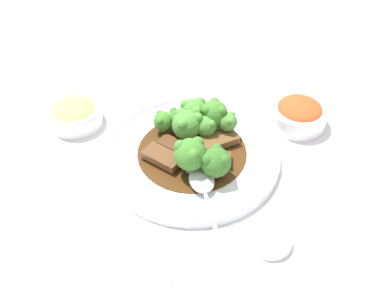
{
  "coord_description": "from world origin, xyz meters",
  "views": [
    {
      "loc": [
        -0.15,
        0.55,
        0.58
      ],
      "look_at": [
        0.0,
        0.0,
        0.03
      ],
      "focal_mm": 42.0,
      "sensor_mm": 36.0,
      "label": 1
    }
  ],
  "objects": [
    {
      "name": "broccoli_floret_6",
      "position": [
        -0.05,
        -0.06,
        0.05
      ],
      "size": [
        0.04,
        0.04,
        0.05
      ],
      "color": "#7FA84C",
      "rests_on": "main_plate"
    },
    {
      "name": "sauce_dish",
      "position": [
        -0.16,
        0.15,
        0.01
      ],
      "size": [
        0.06,
        0.06,
        0.01
      ],
      "color": "white",
      "rests_on": "ground_plane"
    },
    {
      "name": "broccoli_floret_5",
      "position": [
        0.04,
        -0.05,
        0.04
      ],
      "size": [
        0.04,
        0.04,
        0.04
      ],
      "color": "#7FA84C",
      "rests_on": "main_plate"
    },
    {
      "name": "side_bowl_kimchi",
      "position": [
        -0.18,
        -0.14,
        0.03
      ],
      "size": [
        0.11,
        0.11,
        0.05
      ],
      "color": "white",
      "rests_on": "ground_plane"
    },
    {
      "name": "beef_strip_3",
      "position": [
        -0.01,
        -0.0,
        0.02
      ],
      "size": [
        0.06,
        0.08,
        0.01
      ],
      "color": "#56331E",
      "rests_on": "main_plate"
    },
    {
      "name": "broccoli_floret_7",
      "position": [
        -0.05,
        0.05,
        0.05
      ],
      "size": [
        0.05,
        0.05,
        0.06
      ],
      "color": "#8EB756",
      "rests_on": "main_plate"
    },
    {
      "name": "serving_spoon",
      "position": [
        -0.05,
        0.09,
        0.03
      ],
      "size": [
        0.12,
        0.22,
        0.01
      ],
      "color": "silver",
      "rests_on": "main_plate"
    },
    {
      "name": "broccoli_floret_1",
      "position": [
        -0.02,
        -0.07,
        0.06
      ],
      "size": [
        0.05,
        0.05,
        0.06
      ],
      "color": "#7FA84C",
      "rests_on": "main_plate"
    },
    {
      "name": "side_bowl_appetizer",
      "position": [
        0.24,
        -0.04,
        0.02
      ],
      "size": [
        0.1,
        0.1,
        0.05
      ],
      "color": "white",
      "rests_on": "ground_plane"
    },
    {
      "name": "ground_plane",
      "position": [
        0.0,
        0.0,
        0.0
      ],
      "size": [
        4.0,
        4.0,
        0.0
      ],
      "primitive_type": "plane",
      "color": "silver"
    },
    {
      "name": "broccoli_floret_4",
      "position": [
        -0.01,
        -0.04,
        0.04
      ],
      "size": [
        0.04,
        0.04,
        0.04
      ],
      "color": "#7FA84C",
      "rests_on": "main_plate"
    },
    {
      "name": "beef_strip_2",
      "position": [
        0.04,
        0.04,
        0.03
      ],
      "size": [
        0.08,
        0.06,
        0.01
      ],
      "color": "brown",
      "rests_on": "main_plate"
    },
    {
      "name": "beef_strip_1",
      "position": [
        0.04,
        0.0,
        0.02
      ],
      "size": [
        0.05,
        0.04,
        0.01
      ],
      "color": "#56331E",
      "rests_on": "main_plate"
    },
    {
      "name": "beef_strip_0",
      "position": [
        -0.05,
        0.02,
        0.02
      ],
      "size": [
        0.06,
        0.04,
        0.01
      ],
      "color": "brown",
      "rests_on": "main_plate"
    },
    {
      "name": "beef_strip_4",
      "position": [
        -0.04,
        -0.03,
        0.03
      ],
      "size": [
        0.07,
        0.07,
        0.01
      ],
      "color": "brown",
      "rests_on": "main_plate"
    },
    {
      "name": "broccoli_floret_8",
      "position": [
        0.06,
        -0.04,
        0.04
      ],
      "size": [
        0.04,
        0.04,
        0.04
      ],
      "color": "#7FA84C",
      "rests_on": "main_plate"
    },
    {
      "name": "main_plate",
      "position": [
        0.0,
        0.0,
        0.01
      ],
      "size": [
        0.32,
        0.32,
        0.02
      ],
      "color": "white",
      "rests_on": "ground_plane"
    },
    {
      "name": "broccoli_floret_2",
      "position": [
        0.02,
        -0.03,
        0.05
      ],
      "size": [
        0.05,
        0.05,
        0.06
      ],
      "color": "#8EB756",
      "rests_on": "main_plate"
    },
    {
      "name": "broccoli_floret_0",
      "position": [
        0.01,
        -0.07,
        0.05
      ],
      "size": [
        0.05,
        0.05,
        0.06
      ],
      "color": "#7FA84C",
      "rests_on": "main_plate"
    },
    {
      "name": "paper_napkin",
      "position": [
        0.02,
        0.25,
        0.0
      ],
      "size": [
        0.12,
        0.09,
        0.01
      ],
      "color": "white",
      "rests_on": "ground_plane"
    },
    {
      "name": "broccoli_floret_3",
      "position": [
        -0.01,
        0.05,
        0.06
      ],
      "size": [
        0.06,
        0.06,
        0.06
      ],
      "color": "#8EB756",
      "rests_on": "main_plate"
    }
  ]
}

